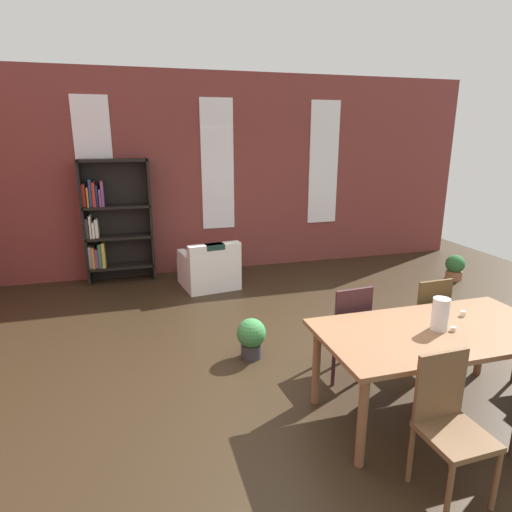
{
  "coord_description": "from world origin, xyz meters",
  "views": [
    {
      "loc": [
        -1.41,
        -3.6,
        2.29
      ],
      "look_at": [
        -0.01,
        1.29,
        0.87
      ],
      "focal_mm": 30.34,
      "sensor_mm": 36.0,
      "label": 1
    }
  ],
  "objects_px": {
    "dining_chair_near_left": "(449,421)",
    "vase_on_table": "(440,314)",
    "potted_plant_by_shelf": "(455,267)",
    "potted_plant_corner": "(251,336)",
    "bookshelf_tall": "(112,222)",
    "dining_chair_far_left": "(346,328)",
    "armchair_white": "(209,269)",
    "dining_chair_far_right": "(424,318)",
    "dining_table": "(436,338)"
  },
  "relations": [
    {
      "from": "dining_chair_near_left",
      "to": "vase_on_table",
      "type": "bearing_deg",
      "value": 58.01
    },
    {
      "from": "potted_plant_by_shelf",
      "to": "potted_plant_corner",
      "type": "bearing_deg",
      "value": -157.76
    },
    {
      "from": "vase_on_table",
      "to": "dining_chair_near_left",
      "type": "bearing_deg",
      "value": -121.99
    },
    {
      "from": "vase_on_table",
      "to": "potted_plant_corner",
      "type": "height_order",
      "value": "vase_on_table"
    },
    {
      "from": "vase_on_table",
      "to": "bookshelf_tall",
      "type": "bearing_deg",
      "value": 121.14
    },
    {
      "from": "bookshelf_tall",
      "to": "potted_plant_corner",
      "type": "distance_m",
      "value": 3.47
    },
    {
      "from": "bookshelf_tall",
      "to": "potted_plant_corner",
      "type": "relative_size",
      "value": 4.47
    },
    {
      "from": "dining_chair_far_left",
      "to": "bookshelf_tall",
      "type": "height_order",
      "value": "bookshelf_tall"
    },
    {
      "from": "vase_on_table",
      "to": "potted_plant_corner",
      "type": "distance_m",
      "value": 1.93
    },
    {
      "from": "vase_on_table",
      "to": "armchair_white",
      "type": "xyz_separation_m",
      "value": [
        -1.25,
        3.7,
        -0.63
      ]
    },
    {
      "from": "vase_on_table",
      "to": "potted_plant_by_shelf",
      "type": "height_order",
      "value": "vase_on_table"
    },
    {
      "from": "dining_chair_far_right",
      "to": "vase_on_table",
      "type": "bearing_deg",
      "value": -120.78
    },
    {
      "from": "dining_chair_far_right",
      "to": "dining_chair_near_left",
      "type": "relative_size",
      "value": 1.0
    },
    {
      "from": "dining_chair_far_right",
      "to": "dining_chair_near_left",
      "type": "xyz_separation_m",
      "value": [
        -0.88,
        -1.45,
        0.0
      ]
    },
    {
      "from": "vase_on_table",
      "to": "dining_chair_near_left",
      "type": "xyz_separation_m",
      "value": [
        -0.45,
        -0.72,
        -0.39
      ]
    },
    {
      "from": "potted_plant_by_shelf",
      "to": "dining_chair_far_left",
      "type": "bearing_deg",
      "value": -144.8
    },
    {
      "from": "dining_table",
      "to": "dining_chair_near_left",
      "type": "bearing_deg",
      "value": -121.36
    },
    {
      "from": "potted_plant_by_shelf",
      "to": "potted_plant_corner",
      "type": "xyz_separation_m",
      "value": [
        -3.91,
        -1.6,
        0.03
      ]
    },
    {
      "from": "armchair_white",
      "to": "potted_plant_corner",
      "type": "bearing_deg",
      "value": -89.2
    },
    {
      "from": "dining_table",
      "to": "dining_chair_far_left",
      "type": "height_order",
      "value": "dining_chair_far_left"
    },
    {
      "from": "vase_on_table",
      "to": "potted_plant_corner",
      "type": "xyz_separation_m",
      "value": [
        -1.21,
        1.34,
        -0.67
      ]
    },
    {
      "from": "vase_on_table",
      "to": "armchair_white",
      "type": "relative_size",
      "value": 0.3
    },
    {
      "from": "dining_chair_far_right",
      "to": "dining_chair_far_left",
      "type": "height_order",
      "value": "same"
    },
    {
      "from": "dining_chair_far_left",
      "to": "armchair_white",
      "type": "height_order",
      "value": "dining_chair_far_left"
    },
    {
      "from": "dining_chair_far_left",
      "to": "bookshelf_tall",
      "type": "bearing_deg",
      "value": 121.06
    },
    {
      "from": "potted_plant_by_shelf",
      "to": "dining_chair_near_left",
      "type": "bearing_deg",
      "value": -130.69
    },
    {
      "from": "potted_plant_corner",
      "to": "bookshelf_tall",
      "type": "bearing_deg",
      "value": 115.28
    },
    {
      "from": "dining_chair_far_left",
      "to": "bookshelf_tall",
      "type": "xyz_separation_m",
      "value": [
        -2.22,
        3.68,
        0.46
      ]
    },
    {
      "from": "armchair_white",
      "to": "potted_plant_by_shelf",
      "type": "bearing_deg",
      "value": -10.92
    },
    {
      "from": "dining_table",
      "to": "vase_on_table",
      "type": "height_order",
      "value": "vase_on_table"
    },
    {
      "from": "dining_chair_near_left",
      "to": "armchair_white",
      "type": "distance_m",
      "value": 4.5
    },
    {
      "from": "dining_chair_near_left",
      "to": "potted_plant_by_shelf",
      "type": "distance_m",
      "value": 4.84
    },
    {
      "from": "dining_chair_far_left",
      "to": "vase_on_table",
      "type": "bearing_deg",
      "value": -58.47
    },
    {
      "from": "vase_on_table",
      "to": "dining_chair_far_left",
      "type": "bearing_deg",
      "value": 121.53
    },
    {
      "from": "dining_table",
      "to": "dining_chair_far_right",
      "type": "distance_m",
      "value": 0.87
    },
    {
      "from": "dining_table",
      "to": "dining_chair_far_right",
      "type": "bearing_deg",
      "value": 58.58
    },
    {
      "from": "vase_on_table",
      "to": "bookshelf_tall",
      "type": "xyz_separation_m",
      "value": [
        -2.66,
        4.41,
        0.07
      ]
    },
    {
      "from": "bookshelf_tall",
      "to": "vase_on_table",
      "type": "bearing_deg",
      "value": -58.86
    },
    {
      "from": "bookshelf_tall",
      "to": "potted_plant_by_shelf",
      "type": "relative_size",
      "value": 4.72
    },
    {
      "from": "dining_chair_near_left",
      "to": "armchair_white",
      "type": "xyz_separation_m",
      "value": [
        -0.8,
        4.42,
        -0.23
      ]
    },
    {
      "from": "dining_chair_near_left",
      "to": "armchair_white",
      "type": "height_order",
      "value": "dining_chair_near_left"
    },
    {
      "from": "dining_chair_far_left",
      "to": "potted_plant_by_shelf",
      "type": "relative_size",
      "value": 2.3
    },
    {
      "from": "bookshelf_tall",
      "to": "dining_chair_near_left",
      "type": "bearing_deg",
      "value": -66.69
    },
    {
      "from": "dining_chair_far_right",
      "to": "potted_plant_by_shelf",
      "type": "height_order",
      "value": "dining_chair_far_right"
    },
    {
      "from": "dining_chair_far_left",
      "to": "potted_plant_by_shelf",
      "type": "distance_m",
      "value": 3.86
    },
    {
      "from": "dining_chair_far_left",
      "to": "armchair_white",
      "type": "relative_size",
      "value": 1.05
    },
    {
      "from": "bookshelf_tall",
      "to": "armchair_white",
      "type": "height_order",
      "value": "bookshelf_tall"
    },
    {
      "from": "dining_table",
      "to": "potted_plant_by_shelf",
      "type": "xyz_separation_m",
      "value": [
        2.71,
        2.94,
        -0.48
      ]
    },
    {
      "from": "dining_table",
      "to": "potted_plant_by_shelf",
      "type": "distance_m",
      "value": 4.03
    },
    {
      "from": "potted_plant_by_shelf",
      "to": "vase_on_table",
      "type": "bearing_deg",
      "value": -132.54
    }
  ]
}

